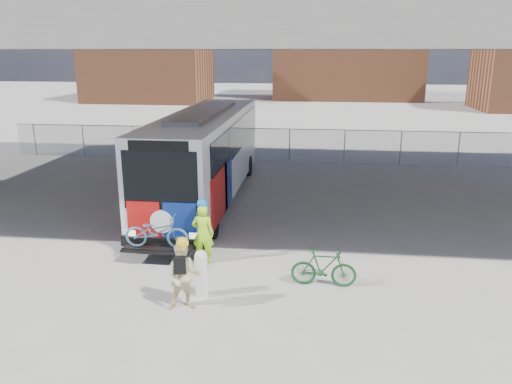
% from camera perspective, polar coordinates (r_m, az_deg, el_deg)
% --- Properties ---
extents(ground, '(160.00, 160.00, 0.00)m').
position_cam_1_polar(ground, '(16.57, -2.03, -5.24)').
color(ground, '#9E9991').
rests_on(ground, ground).
extents(bus, '(2.67, 12.90, 3.69)m').
position_cam_1_polar(bus, '(20.40, -5.80, 4.89)').
color(bus, silver).
rests_on(bus, ground).
extents(overpass, '(40.00, 16.00, 7.95)m').
position_cam_1_polar(overpass, '(19.42, -0.32, 17.58)').
color(overpass, '#605E59').
rests_on(overpass, ground).
extents(chainlink_fence, '(30.00, 0.06, 30.00)m').
position_cam_1_polar(chainlink_fence, '(27.74, 1.80, 6.44)').
color(chainlink_fence, gray).
rests_on(chainlink_fence, ground).
extents(brick_buildings, '(54.00, 22.00, 12.00)m').
position_cam_1_polar(brick_buildings, '(63.50, 6.06, 15.29)').
color(brick_buildings, brown).
rests_on(brick_buildings, ground).
extents(bollard, '(0.32, 0.32, 1.23)m').
position_cam_1_polar(bollard, '(12.64, -6.28, -9.04)').
color(bollard, silver).
rests_on(bollard, ground).
extents(cyclist_hivis, '(0.64, 0.43, 1.93)m').
position_cam_1_polar(cyclist_hivis, '(14.49, -6.09, -4.56)').
color(cyclist_hivis, '#A5FA1A').
rests_on(cyclist_hivis, ground).
extents(cyclist_tan, '(0.92, 0.78, 1.83)m').
position_cam_1_polar(cyclist_tan, '(12.00, -8.25, -9.44)').
color(cyclist_tan, beige).
rests_on(cyclist_tan, ground).
extents(bike_parked, '(1.72, 0.52, 1.03)m').
position_cam_1_polar(bike_parked, '(13.25, 7.74, -8.57)').
color(bike_parked, '#16461F').
rests_on(bike_parked, ground).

